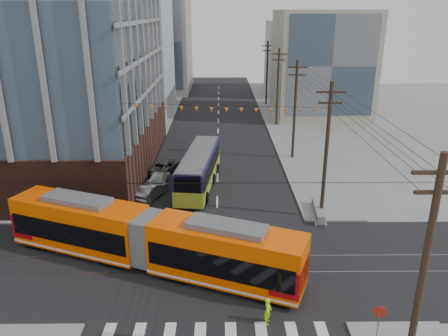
# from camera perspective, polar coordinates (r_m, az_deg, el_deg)

# --- Properties ---
(ground) EXTENTS (160.00, 160.00, 0.00)m
(ground) POSITION_cam_1_polar(r_m,az_deg,el_deg) (26.42, -1.06, -17.05)
(ground) COLOR slate
(bg_bldg_nw_near) EXTENTS (18.00, 16.00, 18.00)m
(bg_bldg_nw_near) POSITION_cam_1_polar(r_m,az_deg,el_deg) (75.44, -14.20, 14.07)
(bg_bldg_nw_near) COLOR #8C99A5
(bg_bldg_nw_near) RESTS_ON ground
(bg_bldg_ne_near) EXTENTS (14.00, 14.00, 16.00)m
(bg_bldg_ne_near) POSITION_cam_1_polar(r_m,az_deg,el_deg) (71.32, 12.54, 13.09)
(bg_bldg_ne_near) COLOR gray
(bg_bldg_ne_near) RESTS_ON ground
(bg_bldg_nw_far) EXTENTS (16.00, 18.00, 20.00)m
(bg_bldg_nw_far) POSITION_cam_1_polar(r_m,az_deg,el_deg) (94.39, -9.61, 16.05)
(bg_bldg_nw_far) COLOR gray
(bg_bldg_nw_far) RESTS_ON ground
(bg_bldg_ne_far) EXTENTS (16.00, 16.00, 14.00)m
(bg_bldg_ne_far) POSITION_cam_1_polar(r_m,az_deg,el_deg) (91.29, 10.99, 13.95)
(bg_bldg_ne_far) COLOR #8C99A5
(bg_bldg_ne_far) RESTS_ON ground
(utility_pole_near) EXTENTS (0.30, 0.30, 11.00)m
(utility_pole_near) POSITION_cam_1_polar(r_m,az_deg,el_deg) (20.09, 24.42, -13.19)
(utility_pole_near) COLOR black
(utility_pole_near) RESTS_ON ground
(utility_pole_far) EXTENTS (0.30, 0.30, 11.00)m
(utility_pole_far) POSITION_cam_1_polar(r_m,az_deg,el_deg) (78.24, 5.63, 12.17)
(utility_pole_far) COLOR black
(utility_pole_far) RESTS_ON ground
(streetcar) EXTENTS (19.93, 10.23, 3.92)m
(streetcar) POSITION_cam_1_polar(r_m,az_deg,el_deg) (28.97, -9.84, -9.14)
(streetcar) COLOR #F54D00
(streetcar) RESTS_ON ground
(city_bus) EXTENTS (3.96, 12.20, 3.39)m
(city_bus) POSITION_cam_1_polar(r_m,az_deg,el_deg) (41.62, -3.28, -0.06)
(city_bus) COLOR #19153F
(city_bus) RESTS_ON ground
(parked_car_silver) EXTENTS (2.89, 4.31, 1.34)m
(parked_car_silver) POSITION_cam_1_polar(r_m,az_deg,el_deg) (39.69, -9.47, -2.93)
(parked_car_silver) COLOR gray
(parked_car_silver) RESTS_ON ground
(parked_car_white) EXTENTS (1.99, 4.39, 1.25)m
(parked_car_white) POSITION_cam_1_polar(r_m,az_deg,el_deg) (42.57, -8.53, -1.34)
(parked_car_white) COLOR silver
(parked_car_white) RESTS_ON ground
(parked_car_grey) EXTENTS (3.61, 5.17, 1.31)m
(parked_car_grey) POSITION_cam_1_polar(r_m,az_deg,el_deg) (45.69, -7.68, 0.24)
(parked_car_grey) COLOR #4A4A4B
(parked_car_grey) RESTS_ON ground
(pedestrian) EXTENTS (0.54, 0.66, 1.57)m
(pedestrian) POSITION_cam_1_polar(r_m,az_deg,el_deg) (24.59, 5.75, -18.07)
(pedestrian) COLOR #BDFF0C
(pedestrian) RESTS_ON ground
(stop_sign) EXTENTS (0.86, 0.86, 2.24)m
(stop_sign) POSITION_cam_1_polar(r_m,az_deg,el_deg) (24.16, 19.43, -19.09)
(stop_sign) COLOR #B02615
(stop_sign) RESTS_ON ground
(jersey_barrier) EXTENTS (1.23, 4.09, 0.81)m
(jersey_barrier) POSITION_cam_1_polar(r_m,az_deg,el_deg) (36.77, 12.18, -5.48)
(jersey_barrier) COLOR slate
(jersey_barrier) RESTS_ON ground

